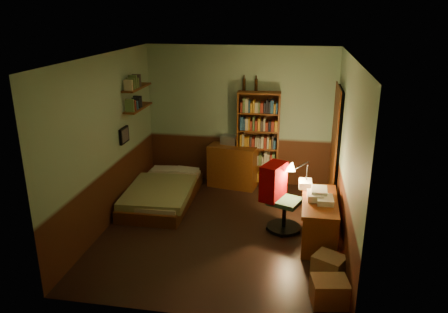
% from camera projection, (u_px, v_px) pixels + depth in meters
% --- Properties ---
extents(floor, '(3.50, 4.00, 0.02)m').
position_uv_depth(floor, '(221.00, 230.00, 6.69)').
color(floor, black).
rests_on(floor, ground).
extents(ceiling, '(3.50, 4.00, 0.02)m').
position_uv_depth(ceiling, '(221.00, 56.00, 5.85)').
color(ceiling, silver).
rests_on(ceiling, wall_back).
extents(wall_back, '(3.50, 0.02, 2.60)m').
position_uv_depth(wall_back, '(240.00, 116.00, 8.15)').
color(wall_back, '#8AA885').
rests_on(wall_back, ground).
extents(wall_left, '(0.02, 4.00, 2.60)m').
position_uv_depth(wall_left, '(106.00, 143.00, 6.56)').
color(wall_left, '#8AA885').
rests_on(wall_left, ground).
extents(wall_right, '(0.02, 4.00, 2.60)m').
position_uv_depth(wall_right, '(347.00, 156.00, 5.99)').
color(wall_right, '#8AA885').
rests_on(wall_right, ground).
extents(wall_front, '(3.50, 0.02, 2.60)m').
position_uv_depth(wall_front, '(186.00, 209.00, 4.40)').
color(wall_front, '#8AA885').
rests_on(wall_front, ground).
extents(doorway, '(0.06, 0.90, 2.00)m').
position_uv_depth(doorway, '(336.00, 148.00, 7.30)').
color(doorway, black).
rests_on(doorway, ground).
extents(door_trim, '(0.02, 0.98, 2.08)m').
position_uv_depth(door_trim, '(334.00, 148.00, 7.31)').
color(door_trim, '#45210C').
rests_on(door_trim, ground).
extents(bed, '(1.01, 1.88, 0.56)m').
position_uv_depth(bed, '(162.00, 187.00, 7.57)').
color(bed, '#5F6F44').
rests_on(bed, ground).
extents(dresser, '(0.96, 0.60, 0.80)m').
position_uv_depth(dresser, '(233.00, 166.00, 8.22)').
color(dresser, '#612E10').
rests_on(dresser, ground).
extents(mini_stereo, '(0.33, 0.28, 0.16)m').
position_uv_depth(mini_stereo, '(230.00, 140.00, 8.20)').
color(mini_stereo, '#B2B2B7').
rests_on(mini_stereo, dresser).
extents(bookshelf, '(0.78, 0.26, 1.80)m').
position_uv_depth(bookshelf, '(258.00, 140.00, 8.07)').
color(bookshelf, '#612E10').
rests_on(bookshelf, ground).
extents(bottle_left, '(0.07, 0.07, 0.22)m').
position_uv_depth(bottle_left, '(244.00, 84.00, 7.89)').
color(bottle_left, black).
rests_on(bottle_left, bookshelf).
extents(bottle_right, '(0.07, 0.07, 0.22)m').
position_uv_depth(bottle_right, '(256.00, 85.00, 7.85)').
color(bottle_right, black).
rests_on(bottle_right, bookshelf).
extents(desk, '(0.51, 1.20, 0.64)m').
position_uv_depth(desk, '(318.00, 220.00, 6.30)').
color(desk, '#612E10').
rests_on(desk, ground).
extents(paper_stack, '(0.20, 0.27, 0.11)m').
position_uv_depth(paper_stack, '(305.00, 184.00, 6.62)').
color(paper_stack, silver).
rests_on(paper_stack, desk).
extents(desk_lamp, '(0.21, 0.21, 0.59)m').
position_uv_depth(desk_lamp, '(307.00, 168.00, 6.57)').
color(desk_lamp, black).
rests_on(desk_lamp, desk).
extents(office_chair, '(0.53, 0.51, 0.85)m').
position_uv_depth(office_chair, '(285.00, 204.00, 6.56)').
color(office_chair, '#2D4E36').
rests_on(office_chair, ground).
extents(red_jacket, '(0.28, 0.48, 0.55)m').
position_uv_depth(red_jacket, '(283.00, 164.00, 6.17)').
color(red_jacket, '#930406').
rests_on(red_jacket, office_chair).
extents(wall_shelf_lower, '(0.20, 0.90, 0.03)m').
position_uv_depth(wall_shelf_lower, '(138.00, 108.00, 7.47)').
color(wall_shelf_lower, '#612E10').
rests_on(wall_shelf_lower, wall_left).
extents(wall_shelf_upper, '(0.20, 0.90, 0.03)m').
position_uv_depth(wall_shelf_upper, '(137.00, 87.00, 7.35)').
color(wall_shelf_upper, '#612E10').
rests_on(wall_shelf_upper, wall_left).
extents(framed_picture, '(0.04, 0.32, 0.26)m').
position_uv_depth(framed_picture, '(124.00, 135.00, 7.13)').
color(framed_picture, black).
rests_on(framed_picture, wall_left).
extents(cardboard_box_a, '(0.46, 0.39, 0.30)m').
position_uv_depth(cardboard_box_a, '(329.00, 291.00, 4.98)').
color(cardboard_box_a, '#98724A').
rests_on(cardboard_box_a, ground).
extents(cardboard_box_b, '(0.48, 0.45, 0.26)m').
position_uv_depth(cardboard_box_b, '(329.00, 265.00, 5.52)').
color(cardboard_box_b, '#98724A').
rests_on(cardboard_box_b, ground).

